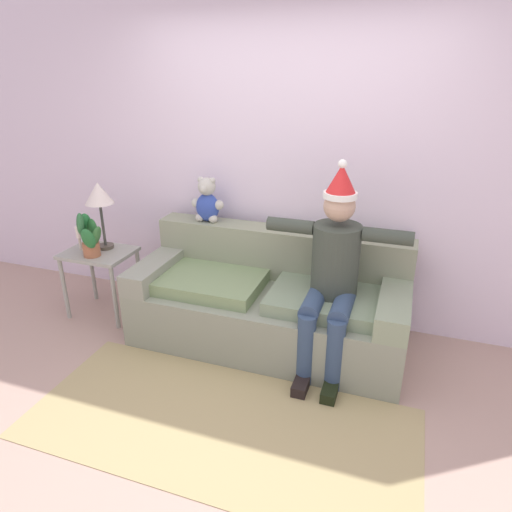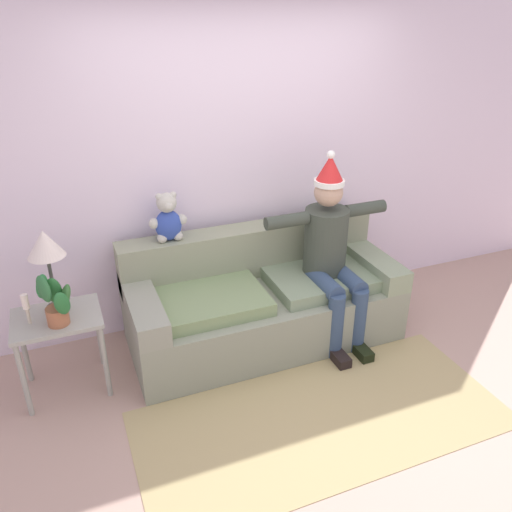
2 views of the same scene
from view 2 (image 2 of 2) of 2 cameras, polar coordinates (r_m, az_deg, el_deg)
ground_plane at (r=3.63m, az=7.08°, el=-17.13°), size 10.00×10.00×0.00m
back_wall at (r=4.21m, az=-2.09°, el=10.68°), size 7.00×0.10×2.70m
couch at (r=4.16m, az=0.64°, el=-4.82°), size 2.12×0.90×0.85m
person_seated at (r=4.02m, az=8.30°, el=0.78°), size 1.02×0.77×1.52m
teddy_bear at (r=3.91m, az=-9.72°, el=4.05°), size 0.29×0.17×0.38m
side_table at (r=3.75m, az=-21.01°, el=-7.54°), size 0.57×0.44×0.60m
table_lamp at (r=3.57m, az=-22.27°, el=0.83°), size 0.24×0.24×0.59m
potted_plant at (r=3.53m, az=-21.38°, el=-4.59°), size 0.25×0.25×0.39m
candle_tall at (r=3.63m, az=-24.11°, el=-4.99°), size 0.04×0.04×0.21m
area_rug at (r=3.60m, az=7.34°, el=-17.41°), size 2.45×1.10×0.01m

